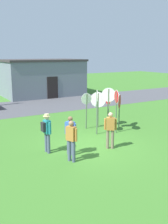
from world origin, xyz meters
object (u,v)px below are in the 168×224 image
object	(u,v)px
stop_sign_far_back	(119,105)
person_near_signs	(47,130)
person_in_blue	(71,139)
stop_sign_nearest	(108,105)
stop_sign_rear_left	(109,101)
stop_sign_low_front	(86,105)
stop_sign_leaning_right	(98,103)
stop_sign_rear_right	(116,104)
person_in_dark_shirt	(110,128)
person_in_teal	(70,133)
stop_sign_center_cluster	(97,105)

from	to	relation	value
stop_sign_far_back	person_near_signs	distance (m)	5.50
person_near_signs	person_in_blue	bearing A→B (deg)	-72.44
stop_sign_nearest	stop_sign_rear_left	size ratio (longest dim) A/B	0.78
stop_sign_low_front	person_near_signs	world-z (taller)	stop_sign_low_front
stop_sign_leaning_right	stop_sign_rear_left	world-z (taller)	stop_sign_rear_left
stop_sign_nearest	stop_sign_leaning_right	size ratio (longest dim) A/B	0.90
stop_sign_rear_right	person_in_dark_shirt	bearing A→B (deg)	-133.44
stop_sign_far_back	stop_sign_nearest	distance (m)	0.77
stop_sign_nearest	person_in_dark_shirt	xyz separation A→B (m)	(-2.28, -3.31, -0.31)
person_in_blue	person_in_dark_shirt	size ratio (longest dim) A/B	1.00
stop_sign_far_back	person_in_teal	size ratio (longest dim) A/B	1.17
person_in_teal	stop_sign_leaning_right	bearing A→B (deg)	41.48
stop_sign_leaning_right	person_in_dark_shirt	xyz separation A→B (m)	(-1.56, -3.32, -0.48)
stop_sign_nearest	person_in_blue	bearing A→B (deg)	-140.34
stop_sign_low_front	person_near_signs	xyz separation A→B (m)	(-3.46, -2.36, -0.39)
stop_sign_rear_left	person_in_dark_shirt	world-z (taller)	stop_sign_rear_left
person_in_dark_shirt	person_near_signs	xyz separation A→B (m)	(-2.68, 1.00, 0.06)
stop_sign_nearest	person_in_dark_shirt	world-z (taller)	stop_sign_nearest
stop_sign_rear_left	stop_sign_rear_right	bearing A→B (deg)	-84.51
stop_sign_far_back	person_in_blue	world-z (taller)	stop_sign_far_back
stop_sign_rear_right	stop_sign_far_back	xyz separation A→B (m)	(0.81, 0.75, -0.26)
stop_sign_rear_right	stop_sign_far_back	distance (m)	1.13
stop_sign_rear_right	person_in_dark_shirt	world-z (taller)	stop_sign_rear_right
stop_sign_low_front	person_near_signs	bearing A→B (deg)	-145.73
stop_sign_leaning_right	person_near_signs	world-z (taller)	stop_sign_leaning_right
person_in_blue	person_near_signs	size ratio (longest dim) A/B	0.97
stop_sign_far_back	stop_sign_rear_left	distance (m)	0.93
person_in_teal	person_in_blue	distance (m)	0.74
stop_sign_nearest	stop_sign_rear_left	xyz separation A→B (m)	(-0.58, -0.83, 0.40)
stop_sign_far_back	stop_sign_rear_right	bearing A→B (deg)	-137.44
stop_sign_leaning_right	person_in_blue	world-z (taller)	stop_sign_leaning_right
stop_sign_leaning_right	person_near_signs	bearing A→B (deg)	-151.25
stop_sign_nearest	stop_sign_leaning_right	distance (m)	0.73
stop_sign_rear_right	stop_sign_leaning_right	bearing A→B (deg)	97.69
stop_sign_rear_right	person_near_signs	world-z (taller)	stop_sign_rear_right
stop_sign_rear_left	person_near_signs	size ratio (longest dim) A/B	1.39
stop_sign_rear_right	person_in_blue	size ratio (longest dim) A/B	1.40
stop_sign_low_front	person_in_dark_shirt	xyz separation A→B (m)	(-0.79, -3.36, -0.45)
person_in_blue	person_near_signs	xyz separation A→B (m)	(-0.45, 1.42, 0.06)
stop_sign_low_front	stop_sign_nearest	distance (m)	1.50
stop_sign_far_back	person_in_blue	distance (m)	5.69
person_in_blue	stop_sign_nearest	bearing A→B (deg)	39.66
stop_sign_low_front	stop_sign_rear_right	world-z (taller)	stop_sign_rear_right
stop_sign_rear_left	person_in_blue	bearing A→B (deg)	-143.50
stop_sign_far_back	person_in_dark_shirt	size ratio (longest dim) A/B	1.17
stop_sign_low_front	stop_sign_far_back	distance (m)	1.94
stop_sign_rear_left	person_near_signs	xyz separation A→B (m)	(-4.38, -1.49, -0.65)
stop_sign_low_front	person_in_teal	bearing A→B (deg)	-130.98
stop_sign_rear_right	stop_sign_center_cluster	bearing A→B (deg)	164.68
person_in_dark_shirt	person_in_teal	bearing A→B (deg)	172.48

